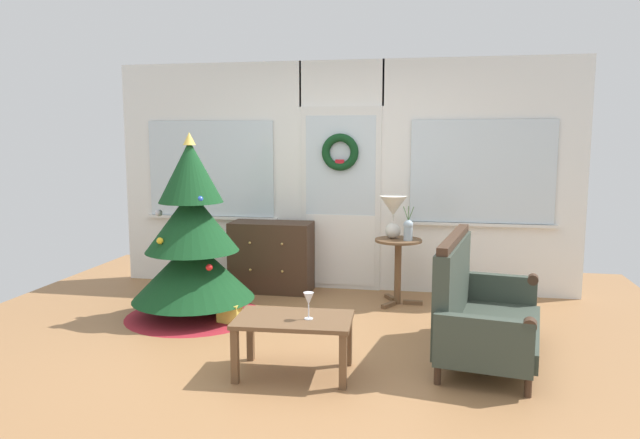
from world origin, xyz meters
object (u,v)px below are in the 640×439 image
table_lamp (393,211)px  flower_vase (408,229)px  side_table (398,258)px  gift_box (230,314)px  christmas_tree (192,247)px  coffee_table (294,326)px  settee_sofa (477,310)px  wine_glass (309,300)px  dresser_cabinet (272,257)px

table_lamp → flower_vase: (0.16, -0.10, -0.17)m
side_table → table_lamp: 0.49m
side_table → gift_box: bearing=-146.8°
christmas_tree → flower_vase: bearing=20.0°
flower_vase → coffee_table: bearing=-110.7°
christmas_tree → settee_sofa: (2.60, -0.59, -0.30)m
flower_vase → settee_sofa: bearing=-65.6°
settee_sofa → table_lamp: 1.71m
gift_box → table_lamp: bearing=35.4°
wine_glass → dresser_cabinet: bearing=111.6°
flower_vase → gift_box: (-1.58, -0.91, -0.70)m
christmas_tree → coffee_table: bearing=-43.4°
coffee_table → wine_glass: wine_glass is taller
coffee_table → gift_box: coffee_table is taller
dresser_cabinet → table_lamp: bearing=-9.4°
dresser_cabinet → flower_vase: size_ratio=2.58×
table_lamp → gift_box: table_lamp is taller
christmas_tree → table_lamp: 2.04m
dresser_cabinet → side_table: 1.45m
wine_glass → flower_vase: bearing=72.4°
table_lamp → coffee_table: bearing=-105.7°
wine_glass → settee_sofa: bearing=27.4°
settee_sofa → coffee_table: bearing=-155.0°
christmas_tree → side_table: 2.07m
dresser_cabinet → wine_glass: 2.45m
side_table → flower_vase: bearing=-31.0°
dresser_cabinet → table_lamp: table_lamp is taller
dresser_cabinet → flower_vase: flower_vase is taller
wine_glass → coffee_table: bearing=173.5°
dresser_cabinet → gift_box: size_ratio=4.65×
flower_vase → side_table: bearing=149.0°
table_lamp → settee_sofa: bearing=-61.8°
coffee_table → gift_box: size_ratio=4.47×
coffee_table → wine_glass: bearing=-6.5°
dresser_cabinet → christmas_tree: bearing=-114.8°
table_lamp → coffee_table: (-0.57, -2.04, -0.60)m
christmas_tree → coffee_table: size_ratio=2.03×
christmas_tree → dresser_cabinet: christmas_tree is taller
christmas_tree → dresser_cabinet: 1.20m
dresser_cabinet → gift_box: (-0.06, -1.23, -0.29)m
flower_vase → gift_box: flower_vase is taller
christmas_tree → dresser_cabinet: bearing=65.2°
settee_sofa → wine_glass: (-1.22, -0.63, 0.19)m
christmas_tree → table_lamp: bearing=24.2°
wine_glass → gift_box: bearing=132.9°
table_lamp → wine_glass: size_ratio=2.26×
settee_sofa → flower_vase: size_ratio=4.34×
flower_vase → wine_glass: 2.06m
side_table → coffee_table: (-0.63, -2.00, -0.12)m
christmas_tree → settee_sofa: bearing=-12.7°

